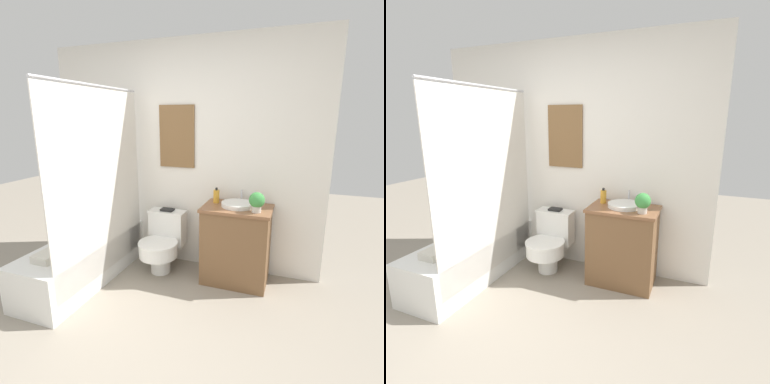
% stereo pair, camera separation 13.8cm
% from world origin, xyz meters
% --- Properties ---
extents(ground_plane, '(12.00, 12.00, 0.00)m').
position_xyz_m(ground_plane, '(0.00, 0.00, 0.00)').
color(ground_plane, gray).
extents(wall_back, '(3.14, 0.07, 2.50)m').
position_xyz_m(wall_back, '(-0.00, 1.89, 1.25)').
color(wall_back, white).
rests_on(wall_back, ground_plane).
extents(shower_area, '(0.56, 1.52, 1.98)m').
position_xyz_m(shower_area, '(-0.77, 1.10, 0.29)').
color(shower_area, white).
rests_on(shower_area, ground_plane).
extents(toilet, '(0.43, 0.57, 0.66)m').
position_xyz_m(toilet, '(-0.10, 1.58, 0.34)').
color(toilet, white).
rests_on(toilet, ground_plane).
extents(vanity, '(0.69, 0.47, 0.82)m').
position_xyz_m(vanity, '(0.72, 1.62, 0.41)').
color(vanity, brown).
rests_on(vanity, ground_plane).
extents(sink, '(0.33, 0.37, 0.13)m').
position_xyz_m(sink, '(0.72, 1.64, 0.84)').
color(sink, white).
rests_on(sink, vanity).
extents(soap_bottle, '(0.06, 0.06, 0.16)m').
position_xyz_m(soap_bottle, '(0.48, 1.70, 0.89)').
color(soap_bottle, gold).
rests_on(soap_bottle, vanity).
extents(potted_plant, '(0.15, 0.15, 0.19)m').
position_xyz_m(potted_plant, '(0.92, 1.51, 0.93)').
color(potted_plant, beige).
rests_on(potted_plant, vanity).
extents(book_on_tank, '(0.14, 0.10, 0.02)m').
position_xyz_m(book_on_tank, '(-0.10, 1.72, 0.67)').
color(book_on_tank, black).
rests_on(book_on_tank, toilet).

